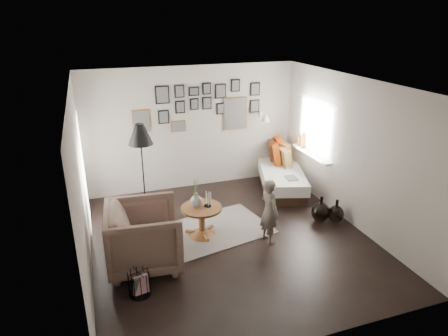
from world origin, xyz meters
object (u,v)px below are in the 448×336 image
object	(u,v)px
demijohn_large	(320,212)
pedestal_table	(202,222)
armchair	(144,236)
floor_lamp	(140,138)
child	(269,211)
magazine_basket	(139,283)
daybed	(279,173)
vase	(196,199)
demijohn_small	(336,214)

from	to	relation	value
demijohn_large	pedestal_table	bearing A→B (deg)	174.08
armchair	demijohn_large	size ratio (longest dim) A/B	2.18
pedestal_table	floor_lamp	world-z (taller)	floor_lamp
armchair	floor_lamp	size ratio (longest dim) A/B	0.59
demijohn_large	child	xyz separation A→B (m)	(-1.18, -0.31, 0.37)
floor_lamp	child	bearing A→B (deg)	-38.40
pedestal_table	floor_lamp	xyz separation A→B (m)	(-0.81, 0.90, 1.32)
armchair	magazine_basket	distance (m)	0.76
daybed	child	size ratio (longest dim) A/B	1.90
pedestal_table	floor_lamp	distance (m)	1.79
pedestal_table	child	xyz separation A→B (m)	(0.99, -0.53, 0.30)
daybed	armchair	world-z (taller)	armchair
magazine_basket	vase	bearing A→B (deg)	47.04
demijohn_large	floor_lamp	bearing A→B (deg)	159.37
floor_lamp	demijohn_small	xyz separation A→B (m)	(3.24, -1.24, -1.40)
pedestal_table	magazine_basket	distance (m)	1.72
armchair	magazine_basket	world-z (taller)	armchair
vase	child	distance (m)	1.22
pedestal_table	vase	bearing A→B (deg)	165.96
demijohn_large	daybed	bearing A→B (deg)	89.97
magazine_basket	demijohn_small	distance (m)	3.75
vase	magazine_basket	distance (m)	1.75
armchair	magazine_basket	xyz separation A→B (m)	(-0.19, -0.66, -0.31)
floor_lamp	pedestal_table	bearing A→B (deg)	-47.98
demijohn_small	daybed	bearing A→B (deg)	97.79
magazine_basket	demijohn_small	bearing A→B (deg)	13.26
daybed	armchair	bearing A→B (deg)	-130.32
floor_lamp	demijohn_small	distance (m)	3.74
pedestal_table	daybed	xyz separation A→B (m)	(2.18, 1.47, 0.05)
child	floor_lamp	bearing A→B (deg)	40.10
daybed	floor_lamp	xyz separation A→B (m)	(-2.99, -0.57, 1.26)
demijohn_large	vase	bearing A→B (deg)	173.78
demijohn_small	vase	bearing A→B (deg)	171.70
demijohn_large	demijohn_small	xyz separation A→B (m)	(0.25, -0.12, -0.02)
armchair	demijohn_small	size ratio (longest dim) A/B	2.40
daybed	demijohn_large	bearing A→B (deg)	-72.42
daybed	child	xyz separation A→B (m)	(-1.18, -2.00, 0.25)
pedestal_table	demijohn_small	xyz separation A→B (m)	(2.43, -0.35, -0.08)
pedestal_table	demijohn_large	bearing A→B (deg)	-5.92
floor_lamp	demijohn_large	world-z (taller)	floor_lamp
magazine_basket	demijohn_small	world-z (taller)	demijohn_small
vase	floor_lamp	bearing A→B (deg)	129.71
daybed	pedestal_table	bearing A→B (deg)	-128.35
demijohn_small	child	bearing A→B (deg)	-172.61
pedestal_table	magazine_basket	world-z (taller)	pedestal_table
vase	daybed	distance (m)	2.71
floor_lamp	demijohn_large	xyz separation A→B (m)	(2.99, -1.12, -1.38)
armchair	child	bearing A→B (deg)	-84.53
armchair	demijohn_small	world-z (taller)	armchair
armchair	floor_lamp	world-z (taller)	floor_lamp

